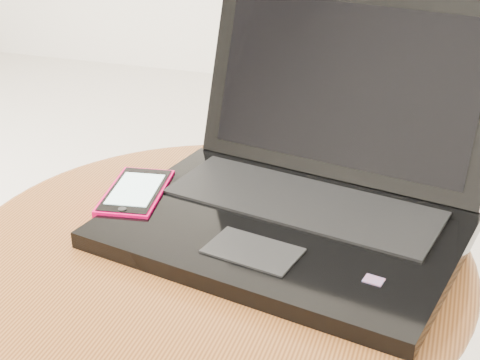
% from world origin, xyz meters
% --- Properties ---
extents(table, '(0.58, 0.58, 0.46)m').
position_xyz_m(table, '(-0.02, 0.04, 0.36)').
color(table, '#5C2D11').
rests_on(table, ground).
extents(laptop, '(0.44, 0.41, 0.25)m').
position_xyz_m(laptop, '(0.06, 0.12, 0.51)').
color(laptop, black).
rests_on(laptop, table).
extents(phone_black, '(0.10, 0.13, 0.01)m').
position_xyz_m(phone_black, '(-0.12, 0.12, 0.47)').
color(phone_black, black).
rests_on(phone_black, table).
extents(phone_pink, '(0.09, 0.13, 0.02)m').
position_xyz_m(phone_pink, '(-0.14, 0.09, 0.48)').
color(phone_pink, '#FF0254').
rests_on(phone_pink, phone_black).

